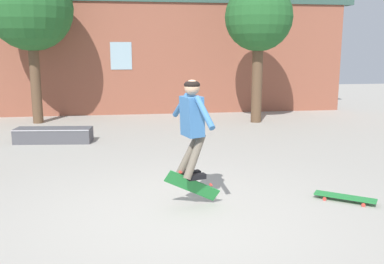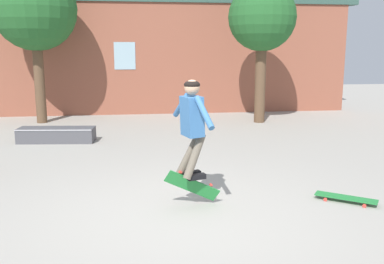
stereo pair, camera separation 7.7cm
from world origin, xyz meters
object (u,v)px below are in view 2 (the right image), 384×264
object	(u,v)px
skate_ledge	(57,135)
skater	(192,120)
skateboard_resting	(346,198)
tree_right	(262,19)
tree_left	(35,10)
skateboard_flipping	(192,186)

from	to	relation	value
skate_ledge	skater	world-z (taller)	skater
skate_ledge	skateboard_resting	xyz separation A→B (m)	(4.91, -4.82, -0.11)
tree_right	tree_left	xyz separation A→B (m)	(-6.57, 0.81, 0.25)
tree_right	skate_ledge	bearing A→B (deg)	-159.60
tree_right	skate_ledge	xyz separation A→B (m)	(-5.65, -2.10, -2.89)
skateboard_flipping	skateboard_resting	bearing A→B (deg)	-11.47
tree_right	skateboard_resting	size ratio (longest dim) A/B	5.06
tree_right	tree_left	bearing A→B (deg)	172.98
tree_left	skateboard_resting	distance (m)	10.22
skateboard_flipping	skateboard_resting	xyz separation A→B (m)	(2.25, -0.15, -0.23)
skater	skateboard_flipping	xyz separation A→B (m)	(0.01, 0.03, -0.94)
tree_left	skater	bearing A→B (deg)	-64.82
tree_right	skater	xyz separation A→B (m)	(-2.99, -6.81, -1.82)
skateboard_flipping	skate_ledge	bearing A→B (deg)	111.95
tree_right	tree_left	size ratio (longest dim) A/B	0.90
tree_left	skateboard_resting	bearing A→B (deg)	-52.93
skateboard_resting	skater	bearing A→B (deg)	33.65
skater	tree_right	bearing A→B (deg)	50.18
skater	skateboard_flipping	world-z (taller)	skater
skate_ledge	tree_left	bearing A→B (deg)	114.04
skate_ledge	skater	bearing A→B (deg)	-54.21
tree_left	skateboard_resting	xyz separation A→B (m)	(5.84, -7.73, -3.25)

